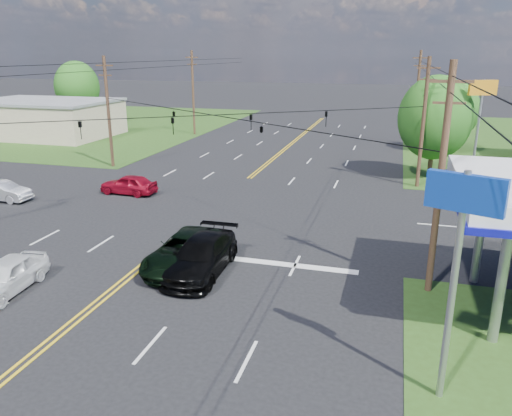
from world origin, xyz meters
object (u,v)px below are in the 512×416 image
(pole_left_far, at_px, (193,92))
(sedan_silver, at_px, (2,191))
(pole_nw, at_px, (108,111))
(tree_right_a, at_px, (435,118))
(tree_far_l, at_px, (77,87))
(pole_right_far, at_px, (417,97))
(polesign_se, at_px, (461,229))
(pickup_white, at_px, (6,276))
(retail_nw, at_px, (44,119))
(pole_ne, at_px, (423,122))
(tree_right_b, at_px, (454,111))
(pole_se, at_px, (440,179))
(pickup_dkgreen, at_px, (186,251))
(suv_black, at_px, (201,256))

(pole_left_far, distance_m, sedan_silver, 30.97)
(pole_nw, relative_size, sedan_silver, 2.35)
(tree_right_a, distance_m, tree_far_l, 50.16)
(pole_right_far, height_order, polesign_se, pole_right_far)
(tree_right_a, relative_size, pickup_white, 1.93)
(retail_nw, bearing_deg, pole_left_far, 19.44)
(pole_ne, relative_size, tree_right_b, 1.34)
(retail_nw, distance_m, pole_nw, 21.60)
(polesign_se, bearing_deg, pole_right_far, 90.00)
(pole_se, relative_size, pickup_dkgreen, 1.67)
(retail_nw, xyz_separation_m, pole_right_far, (43.00, 6.00, 3.17))
(retail_nw, distance_m, pickup_dkgreen, 44.98)
(tree_far_l, bearing_deg, tree_right_b, -9.37)
(pickup_white, bearing_deg, tree_far_l, 117.17)
(pole_nw, height_order, pickup_white, pole_nw)
(pole_nw, xyz_separation_m, tree_far_l, (-19.00, 23.00, 0.28))
(pole_nw, xyz_separation_m, suv_black, (16.00, -18.89, -4.10))
(suv_black, bearing_deg, tree_far_l, 128.80)
(pole_left_far, height_order, pole_right_far, same)
(tree_right_b, xyz_separation_m, pickup_white, (-20.75, -37.92, -3.50))
(tree_far_l, bearing_deg, pole_right_far, -5.08)
(pole_right_far, bearing_deg, pole_ne, -90.00)
(pole_ne, relative_size, sedan_silver, 2.35)
(tree_right_b, xyz_separation_m, pickup_dkgreen, (-14.42, -33.51, -3.43))
(retail_nw, relative_size, pickup_white, 3.77)
(tree_far_l, relative_size, pickup_dkgreen, 1.53)
(sedan_silver, bearing_deg, polesign_se, -115.45)
(tree_right_a, distance_m, pickup_dkgreen, 24.92)
(pole_se, xyz_separation_m, pickup_dkgreen, (-10.92, -0.51, -4.12))
(sedan_silver, bearing_deg, pole_se, -102.36)
(pole_ne, height_order, sedan_silver, pole_ne)
(pickup_dkgreen, bearing_deg, sedan_silver, 158.74)
(pole_nw, height_order, pickup_dkgreen, pole_nw)
(pole_nw, bearing_deg, pole_right_far, 36.16)
(retail_nw, xyz_separation_m, tree_far_l, (-2.00, 10.00, 3.19))
(pole_nw, bearing_deg, pole_se, -34.70)
(pole_se, xyz_separation_m, tree_far_l, (-45.00, 41.00, 0.28))
(tree_right_a, bearing_deg, pole_right_far, 93.58)
(pole_nw, bearing_deg, pole_left_far, 90.00)
(tree_right_a, xyz_separation_m, suv_black, (-11.00, -21.89, -4.06))
(tree_far_l, distance_m, polesign_se, 65.89)
(pole_left_far, xyz_separation_m, tree_far_l, (-19.00, 4.00, 0.03))
(pole_ne, bearing_deg, sedan_silver, -157.13)
(pole_nw, xyz_separation_m, pickup_white, (8.75, -22.92, -4.19))
(pole_ne, xyz_separation_m, tree_right_b, (3.50, 15.00, -0.70))
(pole_right_far, height_order, suv_black, pole_right_far)
(retail_nw, xyz_separation_m, polesign_se, (43.00, -38.13, 3.26))
(pickup_dkgreen, bearing_deg, tree_far_l, 130.70)
(pole_ne, bearing_deg, pole_right_far, 90.00)
(pole_ne, distance_m, pole_right_far, 19.00)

